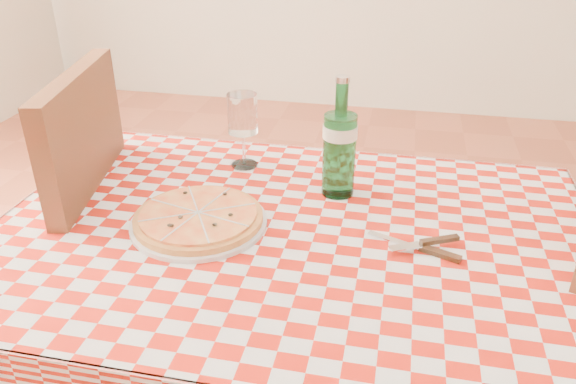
# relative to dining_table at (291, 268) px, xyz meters

# --- Properties ---
(dining_table) EXTENTS (1.20, 0.80, 0.75)m
(dining_table) POSITION_rel_dining_table_xyz_m (0.00, 0.00, 0.00)
(dining_table) COLOR brown
(dining_table) RESTS_ON ground
(tablecloth) EXTENTS (1.30, 0.90, 0.01)m
(tablecloth) POSITION_rel_dining_table_xyz_m (0.00, 0.00, 0.09)
(tablecloth) COLOR #9E1409
(tablecloth) RESTS_ON dining_table
(chair_far) EXTENTS (0.56, 0.56, 1.04)m
(chair_far) POSITION_rel_dining_table_xyz_m (-0.65, 0.09, -0.06)
(chair_far) COLOR brown
(chair_far) RESTS_ON ground
(pizza_plate) EXTENTS (0.37, 0.37, 0.04)m
(pizza_plate) POSITION_rel_dining_table_xyz_m (-0.20, -0.02, 0.12)
(pizza_plate) COLOR #CE8B44
(pizza_plate) RESTS_ON tablecloth
(water_bottle) EXTENTS (0.10, 0.10, 0.29)m
(water_bottle) POSITION_rel_dining_table_xyz_m (0.07, 0.19, 0.24)
(water_bottle) COLOR #175F28
(water_bottle) RESTS_ON tablecloth
(wine_glass) EXTENTS (0.10, 0.10, 0.20)m
(wine_glass) POSITION_rel_dining_table_xyz_m (-0.19, 0.29, 0.20)
(wine_glass) COLOR white
(wine_glass) RESTS_ON tablecloth
(cutlery) EXTENTS (0.23, 0.20, 0.02)m
(cutlery) POSITION_rel_dining_table_xyz_m (0.27, -0.02, 0.11)
(cutlery) COLOR silver
(cutlery) RESTS_ON tablecloth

